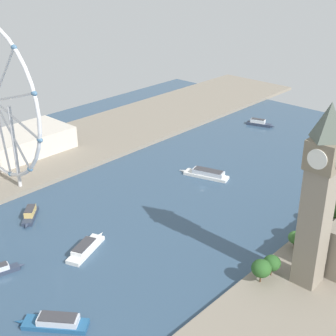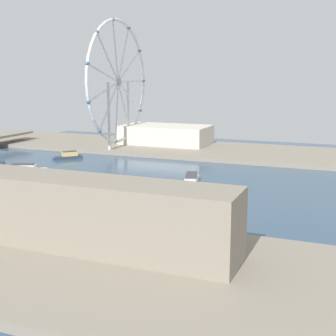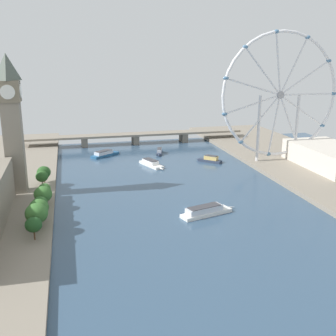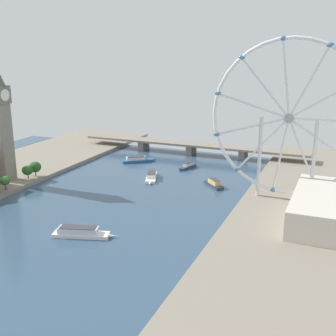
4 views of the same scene
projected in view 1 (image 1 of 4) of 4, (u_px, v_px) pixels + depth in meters
name	position (u px, v px, depth m)	size (l,w,h in m)	color
ground_plane	(202.00, 187.00, 327.86)	(418.22, 418.22, 0.00)	#334C66
riverbank_right	(87.00, 140.00, 403.48)	(90.00, 520.00, 3.00)	gray
clock_tower	(319.00, 195.00, 212.01)	(14.41, 14.41, 89.36)	gray
tree_row_embankment	(315.00, 223.00, 264.84)	(12.73, 105.46, 14.37)	#513823
riverside_hall	(19.00, 143.00, 370.50)	(42.97, 78.27, 16.61)	beige
tour_boat_0	(207.00, 174.00, 341.54)	(37.38, 17.13, 5.75)	white
tour_boat_1	(56.00, 322.00, 206.94)	(29.47, 23.84, 5.61)	#235684
tour_boat_2	(259.00, 123.00, 439.73)	(26.02, 11.67, 6.24)	#2D384C
tour_boat_3	(86.00, 248.00, 258.06)	(17.15, 32.35, 5.45)	white
tour_boat_4	(0.00, 270.00, 240.38)	(9.71, 22.92, 5.35)	#2D384C
tour_boat_5	(30.00, 214.00, 289.96)	(20.18, 20.10, 6.13)	#2D384C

